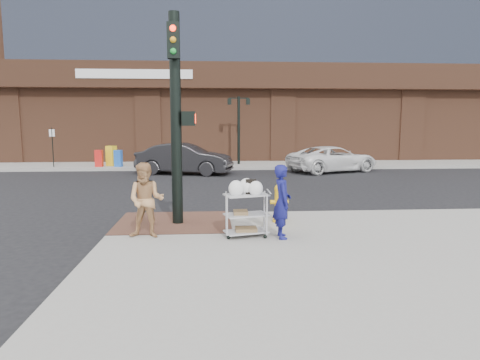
{
  "coord_description": "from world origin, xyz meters",
  "views": [
    {
      "loc": [
        0.32,
        -9.57,
        2.59
      ],
      "look_at": [
        1.01,
        0.48,
        1.25
      ],
      "focal_mm": 32.0,
      "sensor_mm": 36.0,
      "label": 1
    }
  ],
  "objects": [
    {
      "name": "lamp_post",
      "position": [
        2.0,
        16.0,
        2.62
      ],
      "size": [
        1.32,
        0.22,
        4.0
      ],
      "color": "black",
      "rests_on": "sidewalk_far"
    },
    {
      "name": "traffic_signal_pole",
      "position": [
        -0.48,
        0.77,
        2.83
      ],
      "size": [
        0.61,
        0.51,
        5.0
      ],
      "color": "black",
      "rests_on": "sidewalk_near"
    },
    {
      "name": "pedestrian_tan",
      "position": [
        -1.06,
        -0.48,
        0.96
      ],
      "size": [
        0.85,
        0.7,
        1.62
      ],
      "primitive_type": "imported",
      "rotation": [
        0.0,
        0.0,
        -0.11
      ],
      "color": "tan",
      "rests_on": "sidewalk_near"
    },
    {
      "name": "newsbox_red",
      "position": [
        -5.97,
        14.95,
        0.62
      ],
      "size": [
        0.4,
        0.36,
        0.95
      ],
      "primitive_type": "cube",
      "rotation": [
        0.0,
        0.0,
        0.0
      ],
      "color": "red",
      "rests_on": "sidewalk_far"
    },
    {
      "name": "ground",
      "position": [
        0.0,
        0.0,
        0.0
      ],
      "size": [
        220.0,
        220.0,
        0.0
      ],
      "primitive_type": "plane",
      "color": "black",
      "rests_on": "ground"
    },
    {
      "name": "woman_blue",
      "position": [
        1.83,
        -0.71,
        0.94
      ],
      "size": [
        0.39,
        0.58,
        1.58
      ],
      "primitive_type": "imported",
      "rotation": [
        0.0,
        0.0,
        1.59
      ],
      "color": "navy",
      "rests_on": "sidewalk_near"
    },
    {
      "name": "sedan_dark",
      "position": [
        -1.02,
        12.31,
        0.79
      ],
      "size": [
        5.08,
        2.85,
        1.58
      ],
      "primitive_type": "imported",
      "rotation": [
        0.0,
        0.0,
        1.31
      ],
      "color": "black",
      "rests_on": "ground"
    },
    {
      "name": "brick_curb_ramp",
      "position": [
        -0.6,
        0.9,
        0.16
      ],
      "size": [
        2.8,
        2.4,
        0.01
      ],
      "primitive_type": "cube",
      "color": "brown",
      "rests_on": "sidewalk_near"
    },
    {
      "name": "sidewalk_far",
      "position": [
        12.5,
        32.0,
        0.07
      ],
      "size": [
        65.0,
        36.0,
        0.15
      ],
      "primitive_type": "cube",
      "color": "gray",
      "rests_on": "ground"
    },
    {
      "name": "utility_cart",
      "position": [
        1.07,
        -0.56,
        0.72
      ],
      "size": [
        1.0,
        0.72,
        1.26
      ],
      "color": "#A6A7AB",
      "rests_on": "sidewalk_near"
    },
    {
      "name": "fire_hydrant",
      "position": [
        2.01,
        0.76,
        0.64
      ],
      "size": [
        0.45,
        0.31,
        0.95
      ],
      "color": "gold",
      "rests_on": "sidewalk_near"
    },
    {
      "name": "parking_sign",
      "position": [
        -8.5,
        15.0,
        1.25
      ],
      "size": [
        0.05,
        0.05,
        2.2
      ],
      "primitive_type": "cylinder",
      "color": "black",
      "rests_on": "sidewalk_far"
    },
    {
      "name": "newsbox_blue",
      "position": [
        -4.89,
        14.9,
        0.62
      ],
      "size": [
        0.44,
        0.41,
        0.94
      ],
      "primitive_type": "cube",
      "rotation": [
        0.0,
        0.0,
        -0.15
      ],
      "color": "blue",
      "rests_on": "sidewalk_far"
    },
    {
      "name": "minivan_white",
      "position": [
        6.84,
        12.83,
        0.69
      ],
      "size": [
        5.44,
        3.95,
        1.37
      ],
      "primitive_type": "imported",
      "rotation": [
        0.0,
        0.0,
        1.95
      ],
      "color": "white",
      "rests_on": "ground"
    },
    {
      "name": "newsbox_yellow",
      "position": [
        -5.39,
        15.43,
        0.72
      ],
      "size": [
        0.62,
        0.59,
        1.14
      ],
      "primitive_type": "cube",
      "rotation": [
        0.0,
        0.0,
        -0.42
      ],
      "color": "yellow",
      "rests_on": "sidewalk_far"
    }
  ]
}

